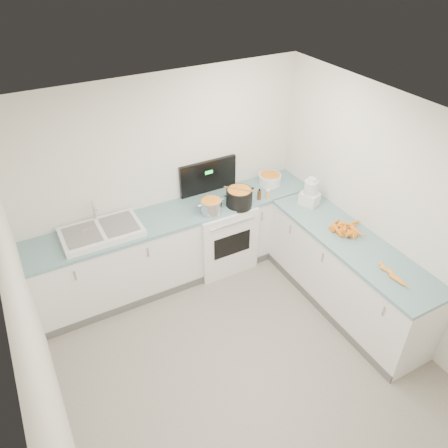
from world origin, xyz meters
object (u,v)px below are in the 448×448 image
steel_pot (211,207)px  extract_bottle (259,195)px  spice_jar (268,194)px  black_pot (239,198)px  mixing_bowl (270,179)px  stove (219,232)px  food_processor (310,193)px  sink (101,232)px

steel_pot → extract_bottle: (0.65, -0.02, -0.01)m
extract_bottle → spice_jar: extract_bottle is taller
black_pot → mixing_bowl: size_ratio=1.09×
stove → food_processor: (0.93, -0.57, 0.62)m
stove → spice_jar: (0.57, -0.20, 0.52)m
mixing_bowl → extract_bottle: size_ratio=2.34×
stove → mixing_bowl: bearing=5.2°
stove → mixing_bowl: stove is taller
extract_bottle → food_processor: bearing=-39.2°
stove → mixing_bowl: size_ratio=4.69×
sink → steel_pot: bearing=-8.2°
sink → steel_pot: (1.25, -0.18, 0.04)m
spice_jar → stove: bearing=160.4°
stove → sink: 1.54m
steel_pot → spice_jar: 0.77m
steel_pot → mixing_bowl: size_ratio=0.88×
black_pot → sink: bearing=173.3°
stove → steel_pot: 0.60m
steel_pot → black_pot: black_pot is taller
stove → black_pot: bearing=-44.1°
stove → black_pot: 0.61m
sink → spice_jar: (2.02, -0.22, 0.01)m
steel_pot → food_processor: food_processor is taller
black_pot → food_processor: food_processor is taller
mixing_bowl → spice_jar: 0.35m
spice_jar → food_processor: (0.36, -0.37, 0.10)m
sink → stove: bearing=-0.6°
black_pot → food_processor: bearing=-27.9°
steel_pot → spice_jar: size_ratio=2.59×
spice_jar → food_processor: size_ratio=0.28×
extract_bottle → stove: bearing=157.7°
extract_bottle → food_processor: food_processor is taller
extract_bottle → food_processor: (0.47, -0.38, 0.09)m
black_pot → stove: bearing=135.9°
black_pot → extract_bottle: size_ratio=2.55×
sink → extract_bottle: 1.92m
black_pot → spice_jar: size_ratio=3.21×
stove → extract_bottle: (0.46, -0.19, 0.53)m
steel_pot → black_pot: 0.38m
sink → mixing_bowl: (2.23, 0.06, 0.03)m
food_processor → extract_bottle: bearing=140.8°
mixing_bowl → spice_jar: (-0.21, -0.28, -0.02)m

